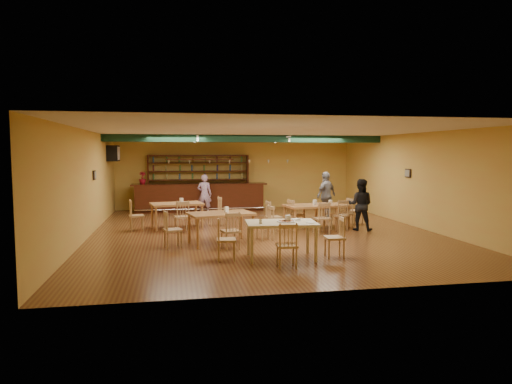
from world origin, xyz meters
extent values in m
plane|color=#5D301A|center=(0.00, 0.00, 0.00)|extent=(12.00, 12.00, 0.00)
cube|color=#10311E|center=(0.00, 2.80, 2.87)|extent=(10.00, 0.30, 0.25)
cube|color=white|center=(-1.80, 3.40, 2.94)|extent=(0.05, 2.50, 0.05)
cube|color=white|center=(1.40, 3.40, 2.94)|extent=(0.05, 2.50, 0.05)
cube|color=white|center=(-4.80, 4.20, 2.35)|extent=(0.34, 0.70, 0.48)
cube|color=black|center=(-4.97, 1.00, 1.70)|extent=(0.04, 0.34, 0.28)
cube|color=black|center=(4.97, 0.50, 1.70)|extent=(0.04, 0.34, 0.28)
cube|color=#381A0B|center=(-1.58, 5.15, 0.56)|extent=(5.40, 0.85, 1.13)
cube|color=#381A0B|center=(-1.58, 5.78, 1.14)|extent=(4.17, 0.40, 2.28)
imported|color=maroon|center=(-3.83, 5.15, 1.37)|extent=(0.35, 0.35, 0.49)
cube|color=#AC6A3D|center=(-2.54, 1.15, 0.40)|extent=(1.74, 1.24, 0.79)
cube|color=#AC6A3D|center=(2.18, 0.50, 0.36)|extent=(1.61, 1.22, 0.71)
cube|color=#AC6A3D|center=(-1.43, -1.59, 0.41)|extent=(1.81, 1.32, 0.82)
cube|color=#AC6A3D|center=(1.51, 0.06, 0.39)|extent=(1.68, 1.18, 0.78)
cube|color=tan|center=(-0.28, -3.50, 0.42)|extent=(1.63, 1.12, 0.83)
cylinder|color=silver|center=(-0.17, -3.50, 0.84)|extent=(0.48, 0.48, 0.01)
cylinder|color=#EAE5C6|center=(-0.78, -3.67, 0.89)|extent=(0.08, 0.08, 0.11)
cube|color=white|center=(0.11, -3.28, 0.85)|extent=(0.24, 0.21, 0.03)
cube|color=silver|center=(0.00, -3.45, 0.85)|extent=(0.33, 0.13, 0.00)
cylinder|color=white|center=(0.33, -3.72, 0.84)|extent=(0.24, 0.24, 0.01)
imported|color=purple|center=(-1.45, 4.33, 0.77)|extent=(0.63, 0.49, 1.54)
imported|color=black|center=(2.98, -0.30, 0.79)|extent=(0.96, 0.89, 1.58)
imported|color=gray|center=(2.71, 2.06, 0.85)|extent=(1.05, 0.92, 1.70)
camera|label=1|loc=(-2.65, -13.29, 2.39)|focal=31.89mm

